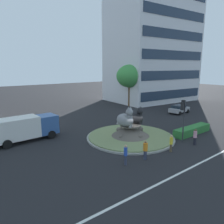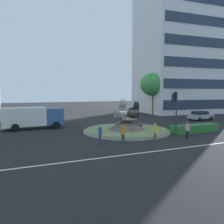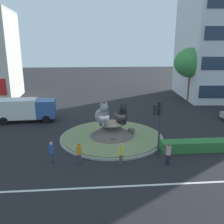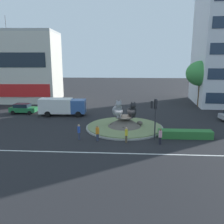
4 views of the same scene
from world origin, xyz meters
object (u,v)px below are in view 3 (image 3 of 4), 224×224
Objects in this scene: cat_statue_black at (122,115)px; cat_statue_grey at (102,115)px; pedestrian_yellow_shirt at (121,153)px; pedestrian_pink_shirt at (168,153)px; traffic_light_mast at (158,117)px; broadleaf_tree_behind_island at (192,63)px; delivery_box_truck at (24,109)px; pedestrian_blue_shirt at (52,152)px; pedestrian_orange_shirt at (79,153)px.

cat_statue_grey is at bearing -100.97° from cat_statue_black.
pedestrian_pink_shirt reaches higher than pedestrian_yellow_shirt.
broadleaf_tree_behind_island is at bearing -28.41° from traffic_light_mast.
cat_statue_grey is 1.44× the size of pedestrian_yellow_shirt.
traffic_light_mast reaches higher than delivery_box_truck.
cat_statue_grey is 11.11m from delivery_box_truck.
pedestrian_yellow_shirt is (1.13, -5.24, -1.48)m from cat_statue_grey.
delivery_box_truck is at bearing -136.83° from cat_statue_black.
delivery_box_truck is at bearing 50.08° from traffic_light_mast.
delivery_box_truck reaches higher than pedestrian_blue_shirt.
pedestrian_orange_shirt is (-2.02, -4.88, -1.49)m from cat_statue_grey.
cat_statue_grey is 6.05m from traffic_light_mast.
cat_statue_grey is at bearing -138.47° from pedestrian_pink_shirt.
cat_statue_grey is 1.06× the size of cat_statue_black.
cat_statue_grey is 5.49m from pedestrian_orange_shirt.
traffic_light_mast is 2.63× the size of pedestrian_blue_shirt.
broadleaf_tree_behind_island is (10.46, 19.67, 2.71)m from traffic_light_mast.
traffic_light_mast is 6.68m from pedestrian_orange_shirt.
traffic_light_mast is 17.09m from delivery_box_truck.
traffic_light_mast reaches higher than cat_statue_black.
cat_statue_grey is 1.41× the size of pedestrian_orange_shirt.
cat_statue_black reaches higher than pedestrian_orange_shirt.
cat_statue_black is 1.36× the size of pedestrian_pink_shirt.
broadleaf_tree_behind_island is at bearing -79.28° from pedestrian_blue_shirt.
pedestrian_pink_shirt is at bearing -115.36° from broadleaf_tree_behind_island.
pedestrian_blue_shirt reaches higher than pedestrian_yellow_shirt.
pedestrian_pink_shirt is (0.54, -1.27, -2.48)m from traffic_light_mast.
pedestrian_blue_shirt is 12.18m from delivery_box_truck.
pedestrian_orange_shirt is (-16.64, -20.26, -5.18)m from broadleaf_tree_behind_island.
pedestrian_blue_shirt is 5.27m from pedestrian_yellow_shirt.
delivery_box_truck is at bearing 105.22° from pedestrian_orange_shirt.
pedestrian_yellow_shirt is 15.50m from delivery_box_truck.
broadleaf_tree_behind_island is (14.62, 15.38, 3.70)m from cat_statue_grey.
pedestrian_orange_shirt reaches higher than pedestrian_yellow_shirt.
pedestrian_orange_shirt is 1.01× the size of pedestrian_pink_shirt.
delivery_box_truck reaches higher than pedestrian_yellow_shirt.
cat_statue_black is 6.51m from pedestrian_orange_shirt.
traffic_light_mast is 2.67× the size of pedestrian_orange_shirt.
pedestrian_yellow_shirt is (-13.48, -20.62, -5.18)m from broadleaf_tree_behind_island.
pedestrian_orange_shirt is 0.24× the size of delivery_box_truck.
pedestrian_pink_shirt is (3.56, -0.32, -0.02)m from pedestrian_yellow_shirt.
delivery_box_truck is (-10.09, 11.76, 0.61)m from pedestrian_yellow_shirt.
pedestrian_blue_shirt is at bearing 91.99° from traffic_light_mast.
pedestrian_orange_shirt is 2.10m from pedestrian_blue_shirt.
delivery_box_truck is at bearing -144.12° from cat_statue_grey.
cat_statue_grey is 0.34× the size of delivery_box_truck.
pedestrian_orange_shirt is at bearing -129.39° from broadleaf_tree_behind_island.
cat_statue_black is (1.83, 0.17, -0.09)m from cat_statue_grey.
cat_statue_grey reaches higher than pedestrian_orange_shirt.
pedestrian_blue_shirt is (-18.72, -20.02, -5.14)m from broadleaf_tree_behind_island.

